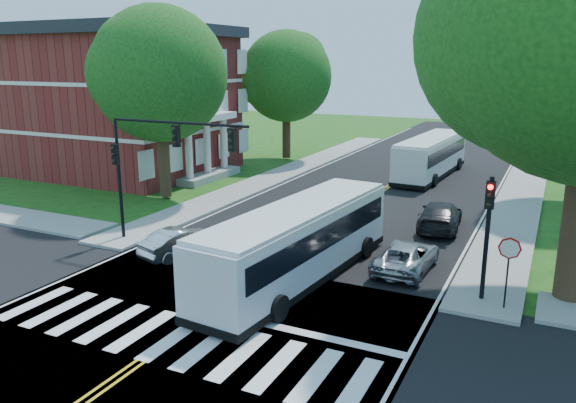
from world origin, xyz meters
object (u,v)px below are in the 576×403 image
Objects in this scene: bus_follow at (431,156)px; dark_sedan at (440,215)px; signal_ne at (488,222)px; bus_lead at (299,242)px; signal_nw at (157,153)px; suv at (406,256)px; hatchback at (181,242)px.

dark_sedan is (3.31, -13.16, -0.84)m from bus_follow.
bus_lead is at bearing -172.51° from signal_ne.
bus_lead is at bearing -6.78° from signal_nw.
signal_ne is 6.92m from bus_lead.
bus_lead is 10.02m from dark_sedan.
signal_ne is (14.06, 0.01, -1.41)m from signal_nw.
signal_nw is at bearing 32.38° from dark_sedan.
suv is (-3.20, 1.94, -2.36)m from signal_ne.
signal_ne reaches higher than bus_follow.
bus_lead reaches higher than dark_sedan.
signal_nw reaches higher than bus_lead.
signal_nw is at bearing 74.10° from bus_follow.
hatchback is at bearing 38.49° from dark_sedan.
bus_follow is 2.65× the size of suv.
hatchback is at bearing -20.57° from signal_nw.
bus_lead is 4.62m from suv.
suv is at bearing 148.70° from signal_ne.
signal_nw is 1.62× the size of signal_ne.
suv is at bearing 102.89° from bus_follow.
hatchback is 13.03m from dark_sedan.
signal_nw is 7.90m from bus_lead.
suv is (3.22, -19.64, -0.94)m from bus_follow.
suv is (10.86, 1.96, -3.77)m from signal_nw.
signal_nw is 4.09m from hatchback.
hatchback is (1.53, -0.57, -3.75)m from signal_nw.
signal_ne is 1.17× the size of hatchback.
suv is 0.89× the size of dark_sedan.
bus_follow is (-6.42, 21.59, -1.42)m from signal_ne.
suv is at bearing 84.01° from dark_sedan.
bus_lead reaches higher than hatchback.
signal_ne reaches higher than bus_lead.
bus_follow is at bearing -85.50° from bus_lead.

